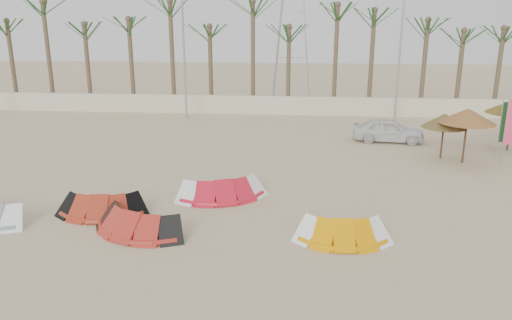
# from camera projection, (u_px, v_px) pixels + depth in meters

# --- Properties ---
(ground) EXTENTS (120.00, 120.00, 0.00)m
(ground) POSITION_uv_depth(u_px,v_px,m) (238.00, 260.00, 14.63)
(ground) COLOR #BFAF88
(ground) RESTS_ON ground
(boundary_wall) EXTENTS (60.00, 0.30, 1.30)m
(boundary_wall) POSITION_uv_depth(u_px,v_px,m) (275.00, 105.00, 35.46)
(boundary_wall) COLOR beige
(boundary_wall) RESTS_ON ground
(palm_line) EXTENTS (52.00, 4.00, 7.70)m
(palm_line) POSITION_uv_depth(u_px,v_px,m) (287.00, 20.00, 35.19)
(palm_line) COLOR brown
(palm_line) RESTS_ON ground
(lamp_b) EXTENTS (1.25, 0.14, 11.00)m
(lamp_b) POSITION_uv_depth(u_px,v_px,m) (184.00, 32.00, 32.59)
(lamp_b) COLOR #A5A8AD
(lamp_b) RESTS_ON ground
(lamp_c) EXTENTS (1.25, 0.14, 11.00)m
(lamp_c) POSITION_uv_depth(u_px,v_px,m) (402.00, 33.00, 31.43)
(lamp_c) COLOR #A5A8AD
(lamp_c) RESTS_ON ground
(pylon) EXTENTS (3.00, 3.00, 14.00)m
(pylon) POSITION_uv_depth(u_px,v_px,m) (291.00, 100.00, 41.29)
(pylon) COLOR #A5A8AD
(pylon) RESTS_ON ground
(kite_red_left) EXTENTS (3.25, 1.79, 0.90)m
(kite_red_left) POSITION_uv_depth(u_px,v_px,m) (105.00, 202.00, 18.00)
(kite_red_left) COLOR #A52E1A
(kite_red_left) RESTS_ON ground
(kite_red_mid) EXTENTS (3.74, 2.54, 0.90)m
(kite_red_mid) POSITION_uv_depth(u_px,v_px,m) (140.00, 218.00, 16.57)
(kite_red_mid) COLOR #B12A1F
(kite_red_mid) RESTS_ON ground
(kite_red_right) EXTENTS (3.80, 2.53, 0.90)m
(kite_red_right) POSITION_uv_depth(u_px,v_px,m) (223.00, 186.00, 19.64)
(kite_red_right) COLOR red
(kite_red_right) RESTS_ON ground
(kite_orange) EXTENTS (3.00, 1.58, 0.90)m
(kite_orange) POSITION_uv_depth(u_px,v_px,m) (342.00, 227.00, 15.92)
(kite_orange) COLOR #EB9500
(kite_orange) RESTS_ON ground
(parasol_left) EXTENTS (2.15, 2.15, 2.27)m
(parasol_left) POSITION_uv_depth(u_px,v_px,m) (444.00, 121.00, 24.32)
(parasol_left) COLOR #4C331E
(parasol_left) RESTS_ON ground
(parasol_mid) EXTENTS (2.63, 2.63, 2.66)m
(parasol_mid) POSITION_uv_depth(u_px,v_px,m) (468.00, 116.00, 23.47)
(parasol_mid) COLOR #4C331E
(parasol_mid) RESTS_ON ground
(flag_pink) EXTENTS (0.44, 0.19, 3.30)m
(flag_pink) POSITION_uv_depth(u_px,v_px,m) (509.00, 124.00, 23.44)
(flag_pink) COLOR #A5A8AD
(flag_pink) RESTS_ON ground
(flag_green) EXTENTS (0.44, 0.15, 3.03)m
(flag_green) POSITION_uv_depth(u_px,v_px,m) (504.00, 124.00, 24.11)
(flag_green) COLOR #A5A8AD
(flag_green) RESTS_ON ground
(car) EXTENTS (4.04, 1.96, 1.33)m
(car) POSITION_uv_depth(u_px,v_px,m) (388.00, 130.00, 27.92)
(car) COLOR silver
(car) RESTS_ON ground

